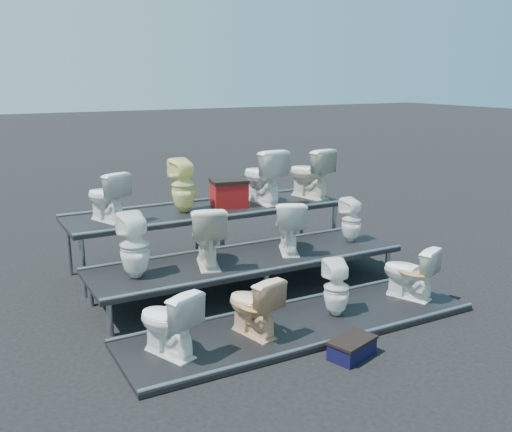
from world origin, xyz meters
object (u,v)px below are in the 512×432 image
toilet_5 (207,235)px  red_crate (229,195)px  toilet_7 (352,220)px  toilet_4 (135,246)px  toilet_6 (289,226)px  toilet_11 (309,173)px  toilet_3 (409,272)px  step_stool (352,349)px  toilet_9 (183,186)px  toilet_8 (106,196)px  toilet_0 (168,321)px  toilet_1 (253,305)px  toilet_2 (337,288)px  toilet_10 (262,176)px

toilet_5 → red_crate: bearing=-108.7°
toilet_7 → red_crate: 1.89m
toilet_4 → toilet_6: (2.14, 0.00, -0.03)m
toilet_11 → toilet_3: bearing=74.9°
toilet_11 → step_stool: bearing=52.5°
toilet_3 → toilet_6: (-0.99, 1.30, 0.42)m
step_stool → toilet_9: bearing=79.9°
toilet_6 → toilet_8: toilet_8 is taller
toilet_0 → toilet_1: toilet_0 is taller
toilet_2 → toilet_7: toilet_7 is taller
toilet_1 → toilet_5: toilet_5 is taller
toilet_5 → toilet_11: 2.75m
red_crate → toilet_10: bearing=10.2°
toilet_1 → toilet_6: (1.24, 1.30, 0.42)m
toilet_1 → toilet_6: bearing=-147.1°
toilet_8 → toilet_10: bearing=159.3°
toilet_4 → red_crate: 2.29m
toilet_2 → toilet_5: 1.75m
toilet_2 → toilet_8: bearing=-37.0°
toilet_10 → toilet_11: 0.88m
toilet_9 → toilet_11: toilet_11 is taller
toilet_1 → toilet_2: toilet_1 is taller
toilet_3 → red_crate: (-1.26, 2.60, 0.64)m
toilet_8 → toilet_6: bearing=127.9°
toilet_2 → toilet_4: toilet_4 is taller
toilet_2 → toilet_10: bearing=-84.2°
toilet_5 → toilet_2: bearing=146.4°
toilet_3 → toilet_9: toilet_9 is taller
toilet_5 → toilet_7: size_ratio=1.23×
toilet_3 → toilet_4: size_ratio=0.87×
red_crate → step_stool: size_ratio=1.07×
toilet_4 → red_crate: size_ratio=1.53×
toilet_7 → red_crate: (-1.34, 1.30, 0.27)m
toilet_6 → toilet_11: size_ratio=0.89×
toilet_3 → red_crate: size_ratio=1.33×
toilet_11 → toilet_5: bearing=17.7°
toilet_7 → step_stool: (-1.61, -2.14, -0.69)m
toilet_10 → toilet_11: (0.88, 0.00, -0.02)m
toilet_9 → toilet_11: bearing=173.1°
toilet_3 → toilet_9: (-2.00, 2.60, 0.85)m
toilet_0 → toilet_5: bearing=-150.1°
toilet_3 → toilet_7: bearing=-116.4°
toilet_10 → red_crate: toilet_10 is taller
toilet_1 → toilet_9: (0.24, 2.60, 0.85)m
toilet_8 → red_crate: size_ratio=1.35×
toilet_9 → red_crate: 0.76m
toilet_9 → toilet_7: bearing=141.0°
toilet_5 → toilet_6: size_ratio=1.08×
toilet_0 → toilet_7: bearing=179.3°
toilet_5 → toilet_11: (2.39, 1.30, 0.41)m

